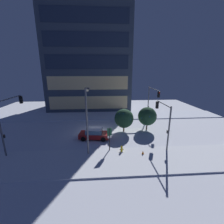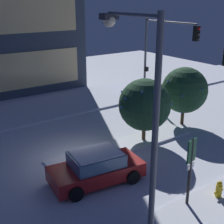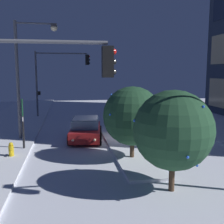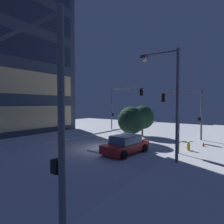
{
  "view_description": "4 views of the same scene",
  "coord_description": "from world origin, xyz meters",
  "views": [
    {
      "loc": [
        0.74,
        -22.39,
        9.4
      ],
      "look_at": [
        2.34,
        0.15,
        3.2
      ],
      "focal_mm": 24.01,
      "sensor_mm": 36.0,
      "label": 1
    },
    {
      "loc": [
        -7.07,
        -13.18,
        7.95
      ],
      "look_at": [
        2.09,
        -0.14,
        2.2
      ],
      "focal_mm": 50.86,
      "sensor_mm": 36.0,
      "label": 2
    },
    {
      "loc": [
        17.46,
        -3.57,
        4.46
      ],
      "look_at": [
        1.1,
        -0.91,
        2.04
      ],
      "focal_mm": 44.08,
      "sensor_mm": 36.0,
      "label": 3
    },
    {
      "loc": [
        -13.17,
        -10.23,
        4.02
      ],
      "look_at": [
        1.19,
        0.06,
        3.26
      ],
      "focal_mm": 29.6,
      "sensor_mm": 36.0,
      "label": 4
    }
  ],
  "objects": [
    {
      "name": "median_strip",
      "position": [
        2.74,
        -0.31,
        0.07
      ],
      "size": [
        9.0,
        1.8,
        0.14
      ],
      "primitive_type": "cube",
      "color": "silver",
      "rests_on": "ground"
    },
    {
      "name": "curb_strip_far",
      "position": [
        0.0,
        8.32,
        0.07
      ],
      "size": [
        52.0,
        5.2,
        0.14
      ],
      "primitive_type": "cube",
      "color": "silver",
      "rests_on": "ground"
    },
    {
      "name": "traffic_light_corner_far_right",
      "position": [
        10.11,
        4.46,
        4.49
      ],
      "size": [
        0.32,
        5.48,
        6.49
      ],
      "rotation": [
        0.0,
        0.0,
        -1.57
      ],
      "color": "#565960",
      "rests_on": "ground"
    },
    {
      "name": "street_lamp_arched",
      "position": [
        -0.92,
        -5.98,
        4.97
      ],
      "size": [
        0.56,
        2.69,
        7.63
      ],
      "rotation": [
        0.0,
        0.0,
        1.6
      ],
      "color": "#565960",
      "rests_on": "ground"
    },
    {
      "name": "ground",
      "position": [
        0.0,
        0.0,
        0.0
      ],
      "size": [
        52.0,
        52.0,
        0.0
      ],
      "primitive_type": "plane",
      "color": "silver"
    },
    {
      "name": "car_near",
      "position": [
        -0.4,
        -2.44,
        0.71
      ],
      "size": [
        4.46,
        2.49,
        1.49
      ],
      "rotation": [
        0.0,
        0.0,
        -0.12
      ],
      "color": "maroon",
      "rests_on": "ground"
    },
    {
      "name": "decorated_tree_right_of_median",
      "position": [
        4.18,
        -0.38,
        2.27
      ],
      "size": [
        3.02,
        3.03,
        3.76
      ],
      "color": "#473323",
      "rests_on": "ground"
    },
    {
      "name": "fire_hydrant",
      "position": [
        3.02,
        -6.52,
        0.42
      ],
      "size": [
        0.48,
        0.26,
        0.87
      ],
      "color": "gold",
      "rests_on": "ground"
    },
    {
      "name": "decorated_tree_median",
      "position": [
        8.06,
        0.24,
        2.34
      ],
      "size": [
        2.97,
        2.99,
        3.83
      ],
      "color": "#473323",
      "rests_on": "ground"
    },
    {
      "name": "parking_info_sign",
      "position": [
        1.6,
        -6.1,
        1.9
      ],
      "size": [
        0.55,
        0.16,
        2.97
      ],
      "rotation": [
        0.0,
        0.0,
        1.76
      ],
      "color": "black",
      "rests_on": "ground"
    }
  ]
}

